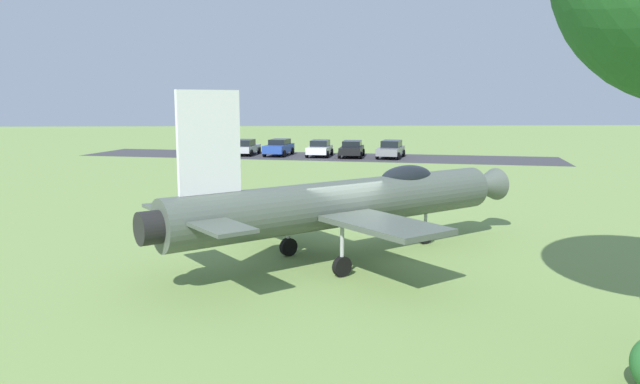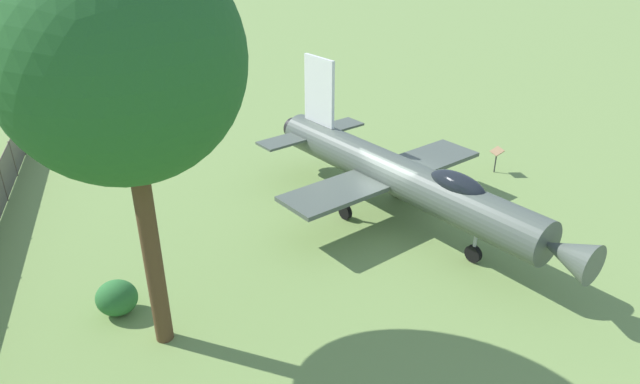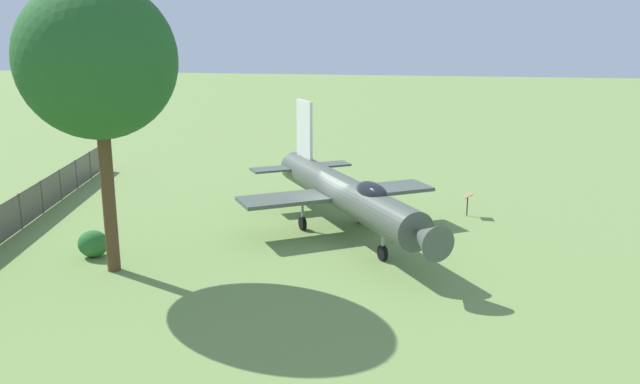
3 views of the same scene
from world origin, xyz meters
The scene contains 9 objects.
ground_plane centered at (0.00, 0.00, 0.00)m, with size 200.00×200.00×0.00m, color #75934C.
parking_strip centered at (0.66, 35.55, 0.00)m, with size 43.10×8.00×0.00m, color #38383D.
display_jet centered at (0.28, 0.18, 1.90)m, with size 12.80×9.79×5.36m.
info_plaque centered at (-3.85, 5.43, 0.85)m, with size 0.65×0.47×1.14m.
parked_car_gray centered at (7.29, 33.83, 0.79)m, with size 3.27×5.00×1.53m.
parked_car_black centered at (3.90, 34.75, 0.76)m, with size 2.79×4.79×1.45m.
parked_car_white centered at (1.05, 35.53, 0.76)m, with size 2.74×4.54×1.46m.
parked_car_blue centered at (-2.68, 36.55, 0.78)m, with size 2.95×4.81×1.50m.
parked_car_silver centered at (-5.84, 37.23, 0.75)m, with size 2.75×4.70×1.46m.
Camera 1 is at (-1.77, -18.61, 5.09)m, focal length 33.48 mm.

